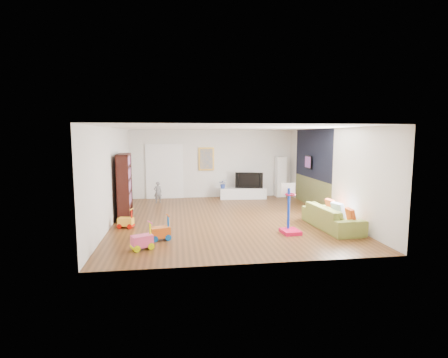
{
  "coord_description": "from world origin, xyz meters",
  "views": [
    {
      "loc": [
        -1.47,
        -10.14,
        2.48
      ],
      "look_at": [
        0.0,
        0.4,
        1.15
      ],
      "focal_mm": 28.0,
      "sensor_mm": 36.0,
      "label": 1
    }
  ],
  "objects": [
    {
      "name": "vase_plant",
      "position": [
        0.36,
        3.22,
        0.61
      ],
      "size": [
        0.34,
        0.3,
        0.37
      ],
      "primitive_type": "imported",
      "rotation": [
        0.0,
        0.0,
        -0.04
      ],
      "color": "navy",
      "rests_on": "media_console"
    },
    {
      "name": "olive_wainscot",
      "position": [
        3.23,
        1.4,
        0.5
      ],
      "size": [
        0.01,
        3.2,
        1.0
      ],
      "primitive_type": "cube",
      "color": "brown",
      "rests_on": "wall_right"
    },
    {
      "name": "basketball_hoop",
      "position": [
        1.4,
        -1.8,
        0.64
      ],
      "size": [
        0.48,
        0.57,
        1.27
      ],
      "primitive_type": "cube",
      "rotation": [
        0.0,
        0.0,
        0.09
      ],
      "color": "red",
      "rests_on": "ground"
    },
    {
      "name": "ride_on_orange",
      "position": [
        -1.85,
        -1.93,
        0.3
      ],
      "size": [
        0.5,
        0.37,
        0.59
      ],
      "primitive_type": "cube",
      "rotation": [
        0.0,
        0.0,
        0.25
      ],
      "color": "#D25D19",
      "rests_on": "ground"
    },
    {
      "name": "ceiling",
      "position": [
        0.0,
        0.0,
        2.7
      ],
      "size": [
        6.5,
        7.5,
        0.0
      ],
      "primitive_type": "cube",
      "color": "white",
      "rests_on": "ground"
    },
    {
      "name": "pillow_left",
      "position": [
        2.87,
        -2.09,
        0.48
      ],
      "size": [
        0.12,
        0.37,
        0.37
      ],
      "primitive_type": "cube",
      "rotation": [
        0.0,
        0.0,
        -0.06
      ],
      "color": "#AD3B11",
      "rests_on": "sofa"
    },
    {
      "name": "wall_back",
      "position": [
        0.0,
        3.75,
        1.35
      ],
      "size": [
        6.5,
        0.0,
        2.7
      ],
      "primitive_type": "cube",
      "color": "silver",
      "rests_on": "ground"
    },
    {
      "name": "artwork_right",
      "position": [
        3.17,
        1.6,
        1.55
      ],
      "size": [
        0.04,
        0.56,
        0.46
      ],
      "primitive_type": "cube",
      "color": "#7F3F8C",
      "rests_on": "wall_right"
    },
    {
      "name": "painting_back",
      "position": [
        -0.25,
        3.71,
        1.55
      ],
      "size": [
        0.62,
        0.06,
        0.92
      ],
      "primitive_type": "cube",
      "color": "gold",
      "rests_on": "wall_back"
    },
    {
      "name": "child",
      "position": [
        -2.14,
        2.76,
        0.4
      ],
      "size": [
        0.33,
        0.26,
        0.79
      ],
      "primitive_type": "imported",
      "rotation": [
        0.0,
        0.0,
        3.39
      ],
      "color": "slate",
      "rests_on": "ground"
    },
    {
      "name": "wall_right",
      "position": [
        3.25,
        0.0,
        1.35
      ],
      "size": [
        0.0,
        7.5,
        2.7
      ],
      "primitive_type": "cube",
      "color": "silver",
      "rests_on": "ground"
    },
    {
      "name": "wall_front",
      "position": [
        0.0,
        -3.75,
        1.35
      ],
      "size": [
        6.5,
        0.0,
        2.7
      ],
      "primitive_type": "cube",
      "color": "silver",
      "rests_on": "ground"
    },
    {
      "name": "wall_left",
      "position": [
        -3.25,
        0.0,
        1.35
      ],
      "size": [
        0.0,
        7.5,
        2.7
      ],
      "primitive_type": "cube",
      "color": "white",
      "rests_on": "ground"
    },
    {
      "name": "ride_on_pink",
      "position": [
        -2.22,
        -2.57,
        0.3
      ],
      "size": [
        0.52,
        0.44,
        0.59
      ],
      "primitive_type": "cube",
      "rotation": [
        0.0,
        0.0,
        0.43
      ],
      "color": "#F44B81",
      "rests_on": "ground"
    },
    {
      "name": "floor",
      "position": [
        0.0,
        0.0,
        0.0
      ],
      "size": [
        6.5,
        7.5,
        0.0
      ],
      "primitive_type": "cube",
      "color": "brown",
      "rests_on": "ground"
    },
    {
      "name": "ride_on_yellow",
      "position": [
        -2.83,
        -0.67,
        0.26
      ],
      "size": [
        0.44,
        0.33,
        0.52
      ],
      "primitive_type": "cube",
      "rotation": [
        0.0,
        0.0,
        -0.23
      ],
      "color": "yellow",
      "rests_on": "ground"
    },
    {
      "name": "media_console",
      "position": [
        1.15,
        3.21,
        0.21
      ],
      "size": [
        1.84,
        0.56,
        0.42
      ],
      "primitive_type": "cube",
      "rotation": [
        0.0,
        0.0,
        -0.06
      ],
      "color": "silver",
      "rests_on": "ground"
    },
    {
      "name": "doorway",
      "position": [
        -1.9,
        3.71,
        1.05
      ],
      "size": [
        1.45,
        0.06,
        2.1
      ],
      "primitive_type": "cube",
      "color": "white",
      "rests_on": "ground"
    },
    {
      "name": "bookshelf",
      "position": [
        -2.99,
        0.5,
        0.97
      ],
      "size": [
        0.41,
        1.34,
        1.94
      ],
      "primitive_type": "cube",
      "rotation": [
        0.0,
        0.0,
        0.05
      ],
      "color": "black",
      "rests_on": "ground"
    },
    {
      "name": "pillow_right",
      "position": [
        2.91,
        -0.86,
        0.48
      ],
      "size": [
        0.15,
        0.4,
        0.39
      ],
      "primitive_type": "cube",
      "rotation": [
        0.0,
        0.0,
        0.11
      ],
      "color": "#C64D2B",
      "rests_on": "sofa"
    },
    {
      "name": "navy_accent",
      "position": [
        3.23,
        1.4,
        1.85
      ],
      "size": [
        0.01,
        3.2,
        1.7
      ],
      "primitive_type": "cube",
      "color": "black",
      "rests_on": "wall_right"
    },
    {
      "name": "sofa",
      "position": [
        2.67,
        -1.46,
        0.3
      ],
      "size": [
        0.95,
        2.12,
        0.61
      ],
      "primitive_type": "imported",
      "rotation": [
        0.0,
        0.0,
        1.64
      ],
      "color": "olive",
      "rests_on": "ground"
    },
    {
      "name": "pillow_center",
      "position": [
        2.85,
        -1.43,
        0.48
      ],
      "size": [
        0.21,
        0.43,
        0.41
      ],
      "primitive_type": "cube",
      "rotation": [
        0.0,
        0.0,
        0.25
      ],
      "color": "white",
      "rests_on": "sofa"
    },
    {
      "name": "tv",
      "position": [
        1.4,
        3.24,
        0.73
      ],
      "size": [
        1.08,
        0.43,
        0.62
      ],
      "primitive_type": "imported",
      "rotation": [
        0.0,
        0.0,
        -0.27
      ],
      "color": "black",
      "rests_on": "media_console"
    },
    {
      "name": "tall_cabinet",
      "position": [
        2.76,
        3.5,
        0.81
      ],
      "size": [
        0.39,
        0.39,
        1.62
      ],
      "primitive_type": "cube",
      "rotation": [
        0.0,
        0.0,
        0.03
      ],
      "color": "white",
      "rests_on": "ground"
    }
  ]
}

